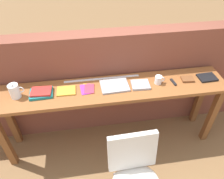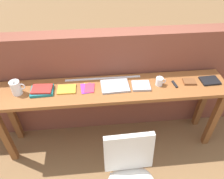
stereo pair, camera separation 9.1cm
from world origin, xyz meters
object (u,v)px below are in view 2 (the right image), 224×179
Objects in this scene: book_stack_leftmost at (42,90)px; leather_journal_brown at (189,82)px; pamphlet_pile_colourful at (88,88)px; chair_white_moulded at (130,174)px; pitcher_white at (16,88)px; magazine_cycling at (67,89)px; mug at (160,81)px; book_repair_rightmost at (210,81)px; book_open_centre at (115,86)px; multitool_folded at (175,84)px.

book_stack_leftmost reaches higher than leather_journal_brown.
leather_journal_brown is at bearing -0.60° from pamphlet_pile_colourful.
chair_white_moulded is 1.39m from pitcher_white.
magazine_cycling reaches higher than chair_white_moulded.
pitcher_white is 1.67× the size of mug.
pamphlet_pile_colourful is 1.66× the size of mug.
book_repair_rightmost is (0.23, -0.00, -0.00)m from leather_journal_brown.
book_open_centre is at bearing 0.58° from pitcher_white.
leather_journal_brown is (0.75, 0.80, 0.37)m from chair_white_moulded.
book_open_centre is 1.50× the size of book_repair_rightmost.
magazine_cycling is at bearing 2.12° from book_stack_leftmost.
pamphlet_pile_colourful is at bearing 176.89° from book_open_centre.
magazine_cycling is 1.73× the size of multitool_folded.
pitcher_white is 0.96× the size of magazine_cycling.
mug is at bearing 62.17° from chair_white_moulded.
pitcher_white is 1.00× the size of pamphlet_pile_colourful.
pitcher_white is at bearing 179.96° from book_stack_leftmost.
book_repair_rightmost is (1.79, 0.00, -0.01)m from book_stack_leftmost.
book_repair_rightmost is at bearing 0.79° from magazine_cycling.
chair_white_moulded is 3.80× the size of book_stack_leftmost.
mug is (0.98, -0.01, 0.04)m from magazine_cycling.
book_repair_rightmost is at bearing 2.85° from multitool_folded.
book_stack_leftmost is at bearing 179.21° from multitool_folded.
book_open_centre is at bearing -175.37° from leather_journal_brown.
mug reaches higher than pamphlet_pile_colourful.
pitcher_white is 0.25m from book_stack_leftmost.
pamphlet_pile_colourful is 1.66× the size of multitool_folded.
magazine_cycling and multitool_folded have the same top height.
book_stack_leftmost is at bearing 179.93° from mug.
book_stack_leftmost is 1.20× the size of book_repair_rightmost.
magazine_cycling is at bearing -178.76° from pamphlet_pile_colourful.
pitcher_white reaches higher than multitool_folded.
book_stack_leftmost is 0.25m from magazine_cycling.
leather_journal_brown is at bearing 0.09° from book_stack_leftmost.
book_stack_leftmost reaches higher than book_repair_rightmost.
pitcher_white is 0.94× the size of book_repair_rightmost.
chair_white_moulded is 4.68× the size of magazine_cycling.
pamphlet_pile_colourful is 0.76m from mug.
mug is (1.47, -0.00, -0.03)m from pitcher_white.
magazine_cycling is 1.04× the size of pamphlet_pile_colourful.
leather_journal_brown reaches higher than magazine_cycling.
book_open_centre reaches higher than multitool_folded.
pamphlet_pile_colourful is at bearing 1.11° from pitcher_white.
mug is 0.34m from leather_journal_brown.
mug is at bearing 0.48° from magazine_cycling.
book_repair_rightmost is at bearing 38.98° from chair_white_moulded.
pitcher_white is 1.47m from mug.
leather_journal_brown reaches higher than pamphlet_pile_colourful.
magazine_cycling is 1.54m from book_repair_rightmost.
mug is 0.85× the size of leather_journal_brown.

